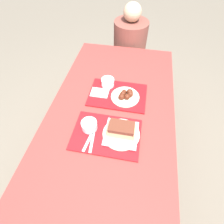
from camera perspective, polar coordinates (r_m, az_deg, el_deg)
The scene contains 14 objects.
ground_plane at distance 1.90m, azimuth -0.41°, elevation -15.16°, with size 12.00×12.00×0.00m, color #706656.
picnic_table at distance 1.31m, azimuth -0.58°, elevation -3.26°, with size 0.90×1.78×0.76m.
picnic_bench_far at distance 2.32m, azimuth 4.84°, elevation 14.44°, with size 0.85×0.28×0.42m.
tray_near at distance 1.14m, azimuth -1.82°, elevation -7.31°, with size 0.44×0.30×0.01m.
tray_far at distance 1.36m, azimuth 1.83°, elevation 5.62°, with size 0.44×0.30×0.01m.
bowl_coleslaw_near at distance 1.14m, azimuth -7.43°, elevation -4.22°, with size 0.10×0.10×0.06m.
brisket_sandwich_plate at distance 1.10m, azimuth 3.08°, elevation -6.26°, with size 0.24×0.24×0.10m.
plastic_fork_near at distance 1.12m, azimuth -7.58°, elevation -8.98°, with size 0.04×0.17×0.00m.
plastic_knife_near at distance 1.11m, azimuth -6.47°, elevation -9.18°, with size 0.03×0.17×0.00m.
condiment_packet at distance 1.16m, azimuth -0.03°, elevation -4.44°, with size 0.04×0.03×0.01m.
bowl_coleslaw_far at distance 1.40m, azimuth -1.41°, elevation 9.78°, with size 0.10×0.10×0.06m.
wings_plate_far at distance 1.32m, azimuth 4.50°, elevation 5.44°, with size 0.21×0.21×0.06m.
napkin_far at distance 1.36m, azimuth -4.04°, elevation 6.30°, with size 0.14×0.09×0.01m.
person_seated_across at distance 2.13m, azimuth 5.88°, elevation 21.81°, with size 0.37×0.37×0.69m.
Camera 1 is at (0.15, -0.74, 1.74)m, focal length 28.00 mm.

